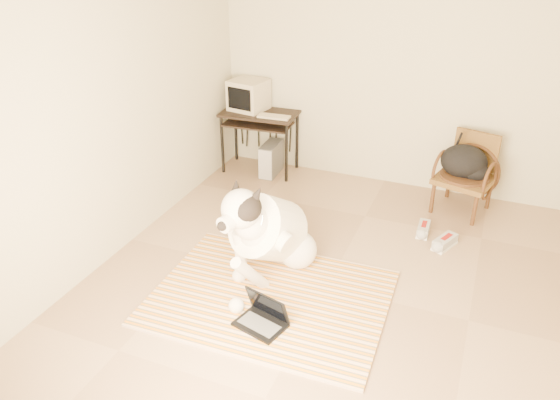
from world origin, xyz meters
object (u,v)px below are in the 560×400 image
Objects in this scene: dog at (268,232)px; rattan_chair at (466,174)px; computer_desk at (259,121)px; crt_monitor at (248,95)px; backpack at (466,163)px; pc_tower at (271,159)px; laptop at (263,317)px.

dog is 2.36m from rattan_chair.
dog is 1.54× the size of computer_desk.
dog is 3.12× the size of crt_monitor.
rattan_chair is (2.58, -0.15, -0.51)m from crt_monitor.
backpack is (2.56, -0.17, -0.38)m from crt_monitor.
pc_tower is at bearing 178.90° from rattan_chair.
laptop is at bearing -115.53° from rattan_chair.
backpack is at bearing -1.65° from pc_tower.
rattan_chair reaches higher than pc_tower.
crt_monitor is 2.59m from backpack.
rattan_chair is at bearing 64.47° from laptop.
crt_monitor reaches higher than laptop.
dog reaches higher than backpack.
crt_monitor reaches higher than dog.
crt_monitor is (-1.12, 2.00, 0.52)m from dog.
pc_tower is at bearing 111.80° from laptop.
crt_monitor is 0.55× the size of rattan_chair.
crt_monitor reaches higher than backpack.
dog is at bearing -63.81° from computer_desk.
dog is 0.80m from laptop.
computer_desk is at bearing 116.19° from dog.
crt_monitor is 1.07× the size of pc_tower.
pc_tower is at bearing -18.02° from crt_monitor.
crt_monitor is at bearing 161.98° from pc_tower.
dog is at bearing 109.98° from laptop.
computer_desk is 0.34m from crt_monitor.
dog is 2.33m from backpack.
laptop is 3.13m from crt_monitor.
crt_monitor is 0.81m from pc_tower.
computer_desk is at bearing 177.56° from backpack.
laptop is 0.95× the size of crt_monitor.
dog is at bearing -128.15° from backpack.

